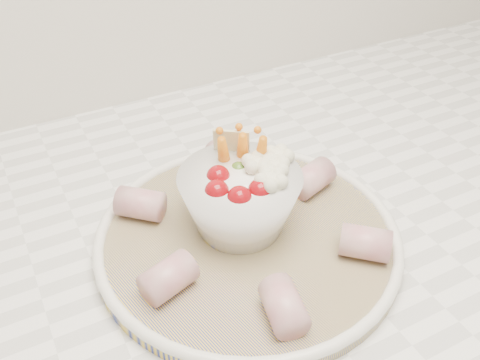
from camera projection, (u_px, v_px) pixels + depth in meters
serving_platter at (248, 237)px, 0.57m from camera, size 0.38×0.38×0.02m
veggie_bowl at (242, 197)px, 0.56m from camera, size 0.13×0.13×0.10m
cured_meat_rolls at (248, 222)px, 0.56m from camera, size 0.26×0.28×0.03m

